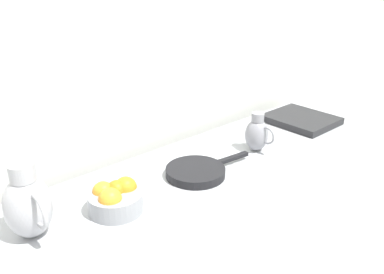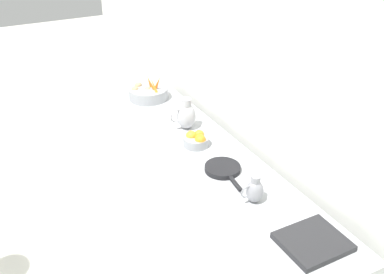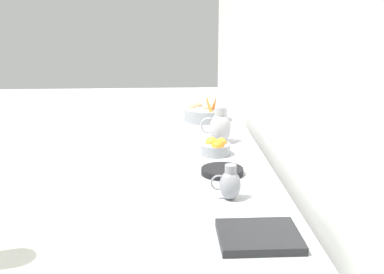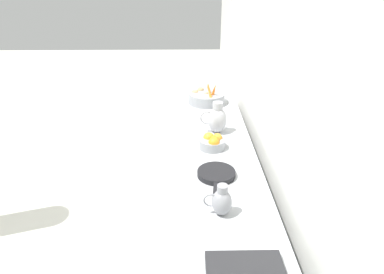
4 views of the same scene
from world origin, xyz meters
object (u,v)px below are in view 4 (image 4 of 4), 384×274
object	(u,v)px
vegetable_colander	(206,98)
metal_pitcher_tall	(217,119)
metal_pitcher_short	(222,201)
orange_bowl	(213,142)
skillet_on_counter	(216,174)

from	to	relation	value
vegetable_colander	metal_pitcher_tall	world-z (taller)	metal_pitcher_tall
metal_pitcher_tall	metal_pitcher_short	xyz separation A→B (m)	(0.06, 1.03, -0.03)
metal_pitcher_tall	orange_bowl	bearing A→B (deg)	79.04
vegetable_colander	metal_pitcher_tall	size ratio (longest dim) A/B	1.40
vegetable_colander	skillet_on_counter	distance (m)	1.32
orange_bowl	metal_pitcher_tall	xyz separation A→B (m)	(-0.05, -0.28, 0.07)
skillet_on_counter	metal_pitcher_short	bearing A→B (deg)	89.29
metal_pitcher_tall	vegetable_colander	bearing A→B (deg)	-86.08
orange_bowl	metal_pitcher_tall	size ratio (longest dim) A/B	0.76
orange_bowl	vegetable_colander	bearing A→B (deg)	-90.48
vegetable_colander	metal_pitcher_short	distance (m)	1.69
vegetable_colander	orange_bowl	world-z (taller)	vegetable_colander
orange_bowl	metal_pitcher_short	world-z (taller)	metal_pitcher_short
vegetable_colander	skillet_on_counter	world-z (taller)	vegetable_colander
orange_bowl	metal_pitcher_tall	world-z (taller)	metal_pitcher_tall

